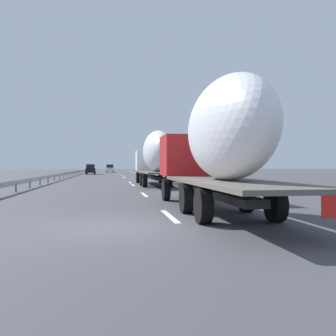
{
  "coord_description": "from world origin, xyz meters",
  "views": [
    {
      "loc": [
        -10.11,
        0.15,
        1.67
      ],
      "look_at": [
        19.89,
        -4.55,
        1.47
      ],
      "focal_mm": 39.71,
      "sensor_mm": 36.0,
      "label": 1
    }
  ],
  "objects": [
    {
      "name": "ground_plane",
      "position": [
        40.0,
        0.0,
        0.0
      ],
      "size": [
        260.0,
        260.0,
        0.0
      ],
      "primitive_type": "plane",
      "color": "#424247"
    },
    {
      "name": "edge_line_right",
      "position": [
        45.0,
        -5.5,
        0.0
      ],
      "size": [
        110.0,
        0.2,
        0.01
      ],
      "primitive_type": "cube",
      "color": "white",
      "rests_on": "ground_plane"
    },
    {
      "name": "car_black_suv",
      "position": [
        62.32,
        3.8,
        0.96
      ],
      "size": [
        4.44,
        1.77,
        1.92
      ],
      "color": "black",
      "rests_on": "ground_plane"
    },
    {
      "name": "tree_1",
      "position": [
        78.14,
        -12.85,
        4.49
      ],
      "size": [
        3.43,
        3.43,
        7.07
      ],
      "color": "#472D19",
      "rests_on": "ground_plane"
    },
    {
      "name": "truck_lead",
      "position": [
        20.57,
        -3.6,
        2.53
      ],
      "size": [
        13.35,
        2.55,
        4.45
      ],
      "color": "silver",
      "rests_on": "ground_plane"
    },
    {
      "name": "lane_stripe_4",
      "position": [
        41.58,
        -1.8,
        0.0
      ],
      "size": [
        3.2,
        0.2,
        0.01
      ],
      "primitive_type": "cube",
      "color": "white",
      "rests_on": "ground_plane"
    },
    {
      "name": "lane_stripe_2",
      "position": [
        21.74,
        -1.8,
        0.0
      ],
      "size": [
        3.2,
        0.2,
        0.01
      ],
      "primitive_type": "cube",
      "color": "white",
      "rests_on": "ground_plane"
    },
    {
      "name": "tree_0",
      "position": [
        53.64,
        -12.21,
        3.54
      ],
      "size": [
        2.93,
        2.93,
        5.57
      ],
      "color": "#472D19",
      "rests_on": "ground_plane"
    },
    {
      "name": "lane_stripe_7",
      "position": [
        67.26,
        -1.8,
        0.0
      ],
      "size": [
        3.2,
        0.2,
        0.01
      ],
      "primitive_type": "cube",
      "color": "white",
      "rests_on": "ground_plane"
    },
    {
      "name": "truck_trailing",
      "position": [
        2.64,
        -3.6,
        2.52
      ],
      "size": [
        13.29,
        2.55,
        4.52
      ],
      "color": "#B21919",
      "rests_on": "ground_plane"
    },
    {
      "name": "lane_stripe_3",
      "position": [
        26.5,
        -1.8,
        0.0
      ],
      "size": [
        3.2,
        0.2,
        0.01
      ],
      "primitive_type": "cube",
      "color": "white",
      "rests_on": "ground_plane"
    },
    {
      "name": "lane_stripe_5",
      "position": [
        44.8,
        -1.8,
        0.0
      ],
      "size": [
        3.2,
        0.2,
        0.01
      ],
      "primitive_type": "cube",
      "color": "white",
      "rests_on": "ground_plane"
    },
    {
      "name": "lane_stripe_9",
      "position": [
        97.82,
        -1.8,
        0.0
      ],
      "size": [
        3.2,
        0.2,
        0.01
      ],
      "primitive_type": "cube",
      "color": "white",
      "rests_on": "ground_plane"
    },
    {
      "name": "road_sign",
      "position": [
        46.76,
        -6.7,
        2.32
      ],
      "size": [
        0.1,
        0.9,
        3.37
      ],
      "color": "gray",
      "rests_on": "ground_plane"
    },
    {
      "name": "tree_2",
      "position": [
        83.4,
        -11.26,
        4.17
      ],
      "size": [
        3.66,
        3.66,
        6.55
      ],
      "color": "#472D19",
      "rests_on": "ground_plane"
    },
    {
      "name": "guardrail_median",
      "position": [
        43.0,
        6.0,
        0.58
      ],
      "size": [
        94.0,
        0.1,
        0.76
      ],
      "color": "#9EA0A5",
      "rests_on": "ground_plane"
    },
    {
      "name": "car_white_van",
      "position": [
        82.82,
        0.18,
        0.97
      ],
      "size": [
        4.22,
        1.92,
        1.93
      ],
      "color": "white",
      "rests_on": "ground_plane"
    },
    {
      "name": "lane_stripe_6",
      "position": [
        52.26,
        -1.8,
        0.0
      ],
      "size": [
        3.2,
        0.2,
        0.01
      ],
      "primitive_type": "cube",
      "color": "white",
      "rests_on": "ground_plane"
    },
    {
      "name": "lane_stripe_8",
      "position": [
        84.23,
        -1.8,
        0.0
      ],
      "size": [
        3.2,
        0.2,
        0.01
      ],
      "primitive_type": "cube",
      "color": "white",
      "rests_on": "ground_plane"
    },
    {
      "name": "lane_stripe_0",
      "position": [
        2.0,
        -1.8,
        0.0
      ],
      "size": [
        3.2,
        0.2,
        0.01
      ],
      "primitive_type": "cube",
      "color": "white",
      "rests_on": "ground_plane"
    },
    {
      "name": "lane_stripe_1",
      "position": [
        11.14,
        -1.8,
        0.0
      ],
      "size": [
        3.2,
        0.2,
        0.01
      ],
      "primitive_type": "cube",
      "color": "white",
      "rests_on": "ground_plane"
    }
  ]
}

